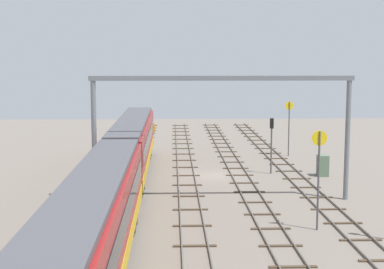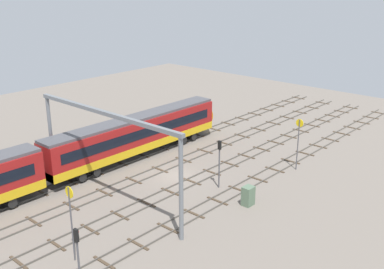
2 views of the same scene
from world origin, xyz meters
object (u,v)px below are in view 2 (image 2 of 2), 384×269
object	(u,v)px
signal_light_trackside_departure	(219,157)
train	(46,165)
overhead_gantry	(106,135)
speed_sign_near_foreground	(71,214)
relay_cabinet	(248,196)
speed_sign_mid_trackside	(298,138)
signal_light_trackside_approach	(78,253)

from	to	relation	value
signal_light_trackside_departure	train	bearing A→B (deg)	133.46
overhead_gantry	speed_sign_near_foreground	size ratio (longest dim) A/B	3.12
relay_cabinet	signal_light_trackside_departure	bearing A→B (deg)	75.02
speed_sign_mid_trackside	signal_light_trackside_approach	xyz separation A→B (m)	(-28.40, -0.19, -0.40)
signal_light_trackside_approach	overhead_gantry	bearing A→B (deg)	43.14
speed_sign_near_foreground	speed_sign_mid_trackside	bearing A→B (deg)	-7.78
train	overhead_gantry	xyz separation A→B (m)	(2.06, -7.06, 4.12)
speed_sign_near_foreground	relay_cabinet	world-z (taller)	speed_sign_near_foreground
speed_sign_near_foreground	signal_light_trackside_departure	bearing A→B (deg)	-0.47
speed_sign_near_foreground	relay_cabinet	size ratio (longest dim) A/B	3.26
signal_light_trackside_approach	signal_light_trackside_departure	size ratio (longest dim) A/B	1.00
overhead_gantry	speed_sign_mid_trackside	bearing A→B (deg)	-24.81
overhead_gantry	speed_sign_near_foreground	xyz separation A→B (m)	(-7.41, -5.14, -2.94)
overhead_gantry	speed_sign_mid_trackside	xyz separation A→B (m)	(18.88, -8.73, -3.12)
train	signal_light_trackside_approach	distance (m)	17.64
overhead_gantry	relay_cabinet	bearing A→B (deg)	-48.74
speed_sign_mid_trackside	relay_cabinet	xyz separation A→B (m)	(-10.43, -0.91, -2.73)
signal_light_trackside_approach	signal_light_trackside_departure	xyz separation A→B (m)	(19.14, 3.64, -0.01)
relay_cabinet	signal_light_trackside_approach	bearing A→B (deg)	177.71
speed_sign_near_foreground	overhead_gantry	bearing A→B (deg)	34.75
relay_cabinet	speed_sign_near_foreground	bearing A→B (deg)	164.16
train	signal_light_trackside_departure	bearing A→B (deg)	-46.54
speed_sign_near_foreground	speed_sign_mid_trackside	world-z (taller)	speed_sign_near_foreground
overhead_gantry	speed_sign_near_foreground	bearing A→B (deg)	-145.25
speed_sign_mid_trackside	relay_cabinet	distance (m)	10.82
train	speed_sign_mid_trackside	bearing A→B (deg)	-37.00
signal_light_trackside_departure	speed_sign_mid_trackside	bearing A→B (deg)	-20.45
signal_light_trackside_departure	relay_cabinet	world-z (taller)	signal_light_trackside_departure
speed_sign_mid_trackside	speed_sign_near_foreground	bearing A→B (deg)	172.22
speed_sign_mid_trackside	signal_light_trackside_approach	bearing A→B (deg)	-179.62
train	relay_cabinet	distance (m)	19.81
signal_light_trackside_departure	signal_light_trackside_approach	bearing A→B (deg)	-169.22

